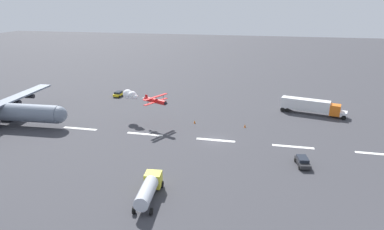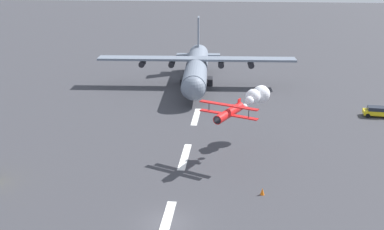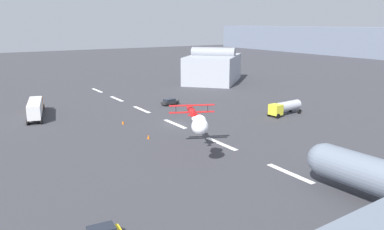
{
  "view_description": "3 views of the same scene",
  "coord_description": "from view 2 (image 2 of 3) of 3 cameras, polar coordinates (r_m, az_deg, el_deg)",
  "views": [
    {
      "loc": [
        -9.28,
        64.27,
        27.3
      ],
      "look_at": [
        5.6,
        -2.74,
        4.13
      ],
      "focal_mm": 31.95,
      "sensor_mm": 36.0,
      "label": 1
    },
    {
      "loc": [
        -38.66,
        -6.11,
        23.2
      ],
      "look_at": [
        24.37,
        0.0,
        2.33
      ],
      "focal_mm": 45.67,
      "sensor_mm": 36.0,
      "label": 2
    },
    {
      "loc": [
        64.81,
        -37.02,
        19.58
      ],
      "look_at": [
        14.55,
        -5.22,
        5.41
      ],
      "focal_mm": 36.51,
      "sensor_mm": 36.0,
      "label": 3
    }
  ],
  "objects": [
    {
      "name": "stunt_biplane_red",
      "position": [
        60.92,
        6.77,
        1.75
      ],
      "size": [
        12.91,
        8.58,
        2.29
      ],
      "color": "red"
    },
    {
      "name": "cargo_transport_plane",
      "position": [
        89.05,
        0.49,
        5.39
      ],
      "size": [
        29.73,
        36.24,
        11.25
      ],
      "color": "slate",
      "rests_on": "ground"
    },
    {
      "name": "runway_stripe_4",
      "position": [
        59.08,
        -0.85,
        -4.88
      ],
      "size": [
        8.0,
        0.9,
        0.01
      ],
      "primitive_type": "cube",
      "color": "white",
      "rests_on": "ground"
    },
    {
      "name": "runway_stripe_5",
      "position": [
        73.36,
        0.47,
        -0.19
      ],
      "size": [
        8.0,
        0.9,
        0.01
      ],
      "primitive_type": "cube",
      "color": "white",
      "rests_on": "ground"
    },
    {
      "name": "followme_car_yellow",
      "position": [
        78.29,
        20.77,
        0.4
      ],
      "size": [
        2.32,
        4.17,
        1.52
      ],
      "color": "yellow",
      "rests_on": "ground"
    },
    {
      "name": "ground_plane",
      "position": [
        45.49,
        -3.03,
        -12.45
      ],
      "size": [
        440.0,
        440.0,
        0.0
      ],
      "primitive_type": "plane",
      "color": "#38383D",
      "rests_on": "ground"
    },
    {
      "name": "runway_stripe_3",
      "position": [
        45.49,
        -3.03,
        -12.44
      ],
      "size": [
        8.0,
        0.9,
        0.01
      ],
      "primitive_type": "cube",
      "color": "white",
      "rests_on": "ground"
    },
    {
      "name": "traffic_cone_far",
      "position": [
        50.53,
        8.21,
        -8.82
      ],
      "size": [
        0.44,
        0.44,
        0.75
      ],
      "primitive_type": "cone",
      "color": "orange",
      "rests_on": "ground"
    }
  ]
}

